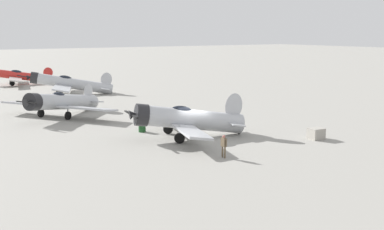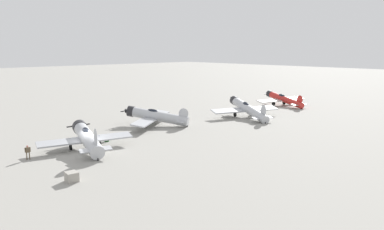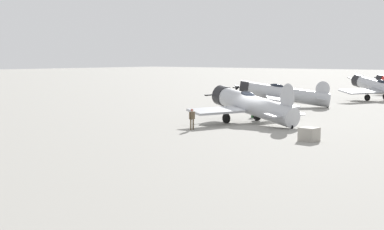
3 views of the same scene
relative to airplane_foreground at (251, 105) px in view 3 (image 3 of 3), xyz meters
name	(u,v)px [view 3 (image 3 of 3)]	position (x,y,z in m)	size (l,w,h in m)	color
ground_plane	(255,124)	(0.47, -0.12, -1.49)	(400.00, 400.00, 0.00)	gray
airplane_foreground	(251,105)	(0.00, 0.00, 0.00)	(9.40, 10.93, 3.49)	#B7BABF
airplane_mid_apron	(280,94)	(-5.68, 14.36, -0.06)	(9.83, 11.65, 2.90)	#B7BABF
ground_crew_mechanic	(192,117)	(-0.98, -6.34, -0.54)	(0.22, 0.61, 1.56)	brown
equipment_crate	(309,134)	(8.36, -5.91, -1.05)	(1.17, 1.07, 0.87)	#9E998E
fuel_drum	(254,113)	(-2.07, 3.74, -1.08)	(0.64, 0.64, 0.81)	#19471E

